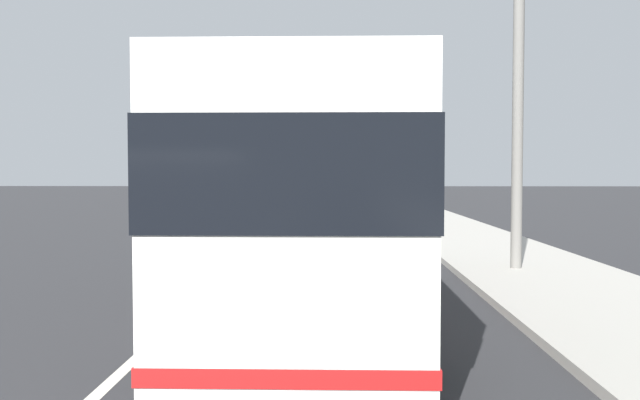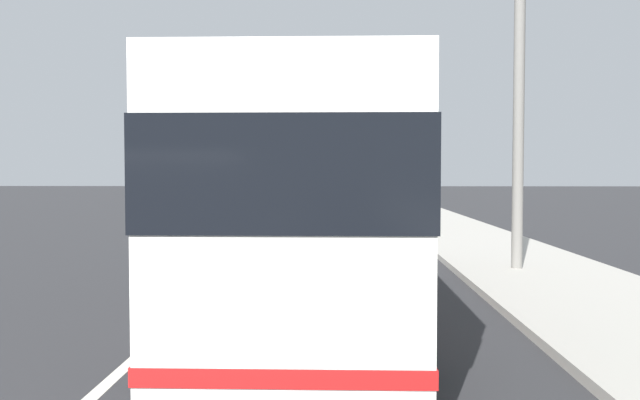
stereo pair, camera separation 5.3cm
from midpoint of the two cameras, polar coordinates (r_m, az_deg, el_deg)
sidewalk_curb at (r=12.76m, az=22.08°, el=-7.64°), size 110.00×3.60×0.14m
lane_divider_line at (r=12.24m, az=-10.00°, el=-8.24°), size 110.00×0.16×0.01m
coach_bus at (r=10.43m, az=-0.65°, el=0.29°), size 10.61×2.57×3.32m
car_ahead_same_lane at (r=31.92m, az=0.04°, el=-0.39°), size 4.62×1.92×1.46m
car_behind_bus at (r=25.69m, az=2.18°, el=-0.94°), size 4.49×1.90×1.61m
utility_pole at (r=15.04m, az=17.12°, el=5.49°), size 0.24×0.24×6.19m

